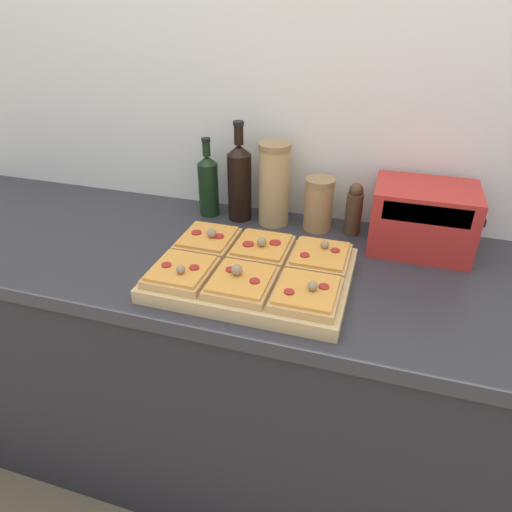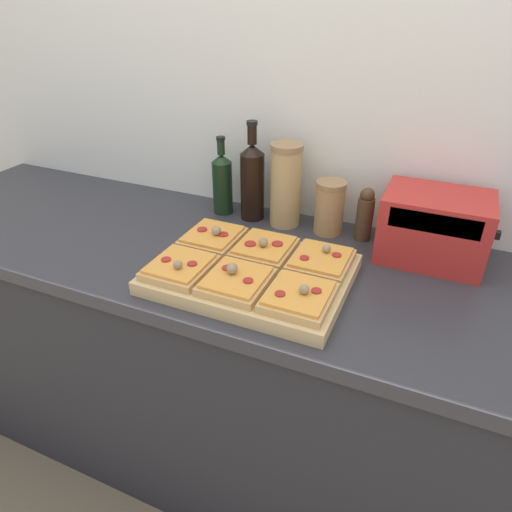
{
  "view_description": "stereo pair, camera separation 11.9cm",
  "coord_description": "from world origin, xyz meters",
  "views": [
    {
      "loc": [
        0.28,
        -0.74,
        1.55
      ],
      "look_at": [
        -0.02,
        0.24,
        0.95
      ],
      "focal_mm": 32.0,
      "sensor_mm": 36.0,
      "label": 1
    },
    {
      "loc": [
        0.39,
        -0.7,
        1.55
      ],
      "look_at": [
        -0.02,
        0.24,
        0.95
      ],
      "focal_mm": 32.0,
      "sensor_mm": 36.0,
      "label": 2
    }
  ],
  "objects": [
    {
      "name": "pizza_slice_back_right",
      "position": [
        0.14,
        0.3,
        0.94
      ],
      "size": [
        0.15,
        0.16,
        0.05
      ],
      "color": "tan",
      "rests_on": "cutting_board"
    },
    {
      "name": "grain_jar_tall",
      "position": [
        -0.06,
        0.56,
        1.03
      ],
      "size": [
        0.1,
        0.1,
        0.26
      ],
      "color": "tan",
      "rests_on": "kitchen_counter"
    },
    {
      "name": "olive_oil_bottle",
      "position": [
        -0.28,
        0.56,
        1.0
      ],
      "size": [
        0.07,
        0.07,
        0.26
      ],
      "color": "black",
      "rests_on": "kitchen_counter"
    },
    {
      "name": "wall_back",
      "position": [
        0.0,
        0.67,
        1.25
      ],
      "size": [
        6.0,
        0.06,
        2.5
      ],
      "color": "silver",
      "rests_on": "ground_plane"
    },
    {
      "name": "kitchen_counter",
      "position": [
        0.0,
        0.32,
        0.45
      ],
      "size": [
        2.63,
        0.67,
        0.89
      ],
      "color": "#232328",
      "rests_on": "ground_plane"
    },
    {
      "name": "wine_bottle",
      "position": [
        -0.18,
        0.56,
        1.02
      ],
      "size": [
        0.08,
        0.08,
        0.32
      ],
      "color": "black",
      "rests_on": "kitchen_counter"
    },
    {
      "name": "pizza_slice_front_left",
      "position": [
        -0.18,
        0.12,
        0.94
      ],
      "size": [
        0.15,
        0.16,
        0.05
      ],
      "color": "tan",
      "rests_on": "cutting_board"
    },
    {
      "name": "cutting_board",
      "position": [
        -0.02,
        0.21,
        0.91
      ],
      "size": [
        0.5,
        0.37,
        0.04
      ],
      "primitive_type": "cube",
      "color": "tan",
      "rests_on": "kitchen_counter"
    },
    {
      "name": "pizza_slice_front_center",
      "position": [
        -0.02,
        0.12,
        0.94
      ],
      "size": [
        0.15,
        0.16,
        0.06
      ],
      "color": "tan",
      "rests_on": "cutting_board"
    },
    {
      "name": "pizza_slice_back_left",
      "position": [
        -0.18,
        0.3,
        0.94
      ],
      "size": [
        0.15,
        0.16,
        0.05
      ],
      "color": "tan",
      "rests_on": "cutting_board"
    },
    {
      "name": "pizza_slice_front_right",
      "position": [
        0.14,
        0.12,
        0.94
      ],
      "size": [
        0.15,
        0.16,
        0.05
      ],
      "color": "tan",
      "rests_on": "cutting_board"
    },
    {
      "name": "pizza_slice_back_center",
      "position": [
        -0.02,
        0.3,
        0.94
      ],
      "size": [
        0.15,
        0.16,
        0.05
      ],
      "color": "tan",
      "rests_on": "cutting_board"
    },
    {
      "name": "grain_jar_short",
      "position": [
        0.08,
        0.56,
        0.98
      ],
      "size": [
        0.09,
        0.09,
        0.17
      ],
      "color": "#AD7F4C",
      "rests_on": "kitchen_counter"
    },
    {
      "name": "toaster_oven",
      "position": [
        0.38,
        0.52,
        0.99
      ],
      "size": [
        0.3,
        0.2,
        0.19
      ],
      "color": "red",
      "rests_on": "kitchen_counter"
    },
    {
      "name": "pepper_mill",
      "position": [
        0.19,
        0.56,
        0.97
      ],
      "size": [
        0.05,
        0.05,
        0.16
      ],
      "color": "#47331E",
      "rests_on": "kitchen_counter"
    }
  ]
}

